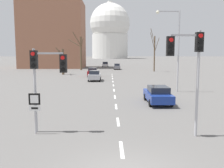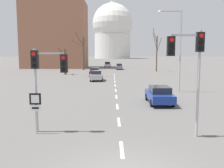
# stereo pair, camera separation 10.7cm
# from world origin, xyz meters

# --- Properties ---
(lane_stripe_0) EXTENTS (0.16, 2.00, 0.01)m
(lane_stripe_0) POSITION_xyz_m (0.00, 2.45, 0.00)
(lane_stripe_0) COLOR silver
(lane_stripe_0) RESTS_ON ground_plane
(lane_stripe_1) EXTENTS (0.16, 2.00, 0.01)m
(lane_stripe_1) POSITION_xyz_m (0.00, 6.95, 0.00)
(lane_stripe_1) COLOR silver
(lane_stripe_1) RESTS_ON ground_plane
(lane_stripe_2) EXTENTS (0.16, 2.00, 0.01)m
(lane_stripe_2) POSITION_xyz_m (0.00, 11.45, 0.00)
(lane_stripe_2) COLOR silver
(lane_stripe_2) RESTS_ON ground_plane
(lane_stripe_3) EXTENTS (0.16, 2.00, 0.01)m
(lane_stripe_3) POSITION_xyz_m (0.00, 15.95, 0.00)
(lane_stripe_3) COLOR silver
(lane_stripe_3) RESTS_ON ground_plane
(lane_stripe_4) EXTENTS (0.16, 2.00, 0.01)m
(lane_stripe_4) POSITION_xyz_m (0.00, 20.45, 0.00)
(lane_stripe_4) COLOR silver
(lane_stripe_4) RESTS_ON ground_plane
(lane_stripe_5) EXTENTS (0.16, 2.00, 0.01)m
(lane_stripe_5) POSITION_xyz_m (0.00, 24.95, 0.00)
(lane_stripe_5) COLOR silver
(lane_stripe_5) RESTS_ON ground_plane
(lane_stripe_6) EXTENTS (0.16, 2.00, 0.01)m
(lane_stripe_6) POSITION_xyz_m (0.00, 29.45, 0.00)
(lane_stripe_6) COLOR silver
(lane_stripe_6) RESTS_ON ground_plane
(lane_stripe_7) EXTENTS (0.16, 2.00, 0.01)m
(lane_stripe_7) POSITION_xyz_m (0.00, 33.95, 0.00)
(lane_stripe_7) COLOR silver
(lane_stripe_7) RESTS_ON ground_plane
(lane_stripe_8) EXTENTS (0.16, 2.00, 0.01)m
(lane_stripe_8) POSITION_xyz_m (0.00, 38.45, 0.00)
(lane_stripe_8) COLOR silver
(lane_stripe_8) RESTS_ON ground_plane
(lane_stripe_9) EXTENTS (0.16, 2.00, 0.01)m
(lane_stripe_9) POSITION_xyz_m (0.00, 42.95, 0.00)
(lane_stripe_9) COLOR silver
(lane_stripe_9) RESTS_ON ground_plane
(traffic_signal_near_left) EXTENTS (1.89, 0.34, 4.48)m
(traffic_signal_near_left) POSITION_xyz_m (-3.94, 4.99, 3.38)
(traffic_signal_near_left) COLOR #B2B2B7
(traffic_signal_near_left) RESTS_ON ground_plane
(traffic_signal_near_right) EXTENTS (1.79, 0.34, 5.36)m
(traffic_signal_near_right) POSITION_xyz_m (3.40, 4.21, 4.05)
(traffic_signal_near_right) COLOR #B2B2B7
(traffic_signal_near_right) RESTS_ON ground_plane
(route_sign_post) EXTENTS (0.60, 0.08, 2.22)m
(route_sign_post) POSITION_xyz_m (-4.43, 4.63, 1.50)
(route_sign_post) COLOR #B2B2B7
(route_sign_post) RESTS_ON ground_plane
(street_lamp_right) EXTENTS (2.62, 0.36, 8.81)m
(street_lamp_right) POSITION_xyz_m (6.54, 19.20, 5.41)
(street_lamp_right) COLOR #B2B2B7
(street_lamp_right) RESTS_ON ground_plane
(sedan_near_left) EXTENTS (1.95, 3.88, 1.67)m
(sedan_near_left) POSITION_xyz_m (-1.85, 71.93, 0.83)
(sedan_near_left) COLOR silver
(sedan_near_left) RESTS_ON ground_plane
(sedan_near_right) EXTENTS (1.92, 4.59, 1.48)m
(sedan_near_right) POSITION_xyz_m (3.59, 12.74, 0.76)
(sedan_near_right) COLOR navy
(sedan_near_right) RESTS_ON ground_plane
(sedan_mid_centre) EXTENTS (1.88, 4.05, 1.62)m
(sedan_mid_centre) POSITION_xyz_m (-3.62, 38.14, 0.83)
(sedan_mid_centre) COLOR maroon
(sedan_mid_centre) RESTS_ON ground_plane
(sedan_far_left) EXTENTS (1.91, 4.08, 1.62)m
(sedan_far_left) POSITION_xyz_m (-2.86, 30.69, 0.82)
(sedan_far_left) COLOR #B7B7BC
(sedan_far_left) RESTS_ON ground_plane
(sedan_far_right) EXTENTS (1.69, 4.59, 1.58)m
(sedan_far_right) POSITION_xyz_m (1.50, 59.14, 0.80)
(sedan_far_right) COLOR slate
(sedan_far_right) RESTS_ON ground_plane
(bare_tree_left_near) EXTENTS (4.17, 2.48, 9.78)m
(bare_tree_left_near) POSITION_xyz_m (-8.02, 56.98, 4.71)
(bare_tree_left_near) COLOR brown
(bare_tree_left_near) RESTS_ON ground_plane
(bare_tree_right_near) EXTENTS (2.14, 2.91, 9.93)m
(bare_tree_right_near) POSITION_xyz_m (10.15, 51.34, 4.66)
(bare_tree_right_near) COLOR brown
(bare_tree_right_near) RESTS_ON ground_plane
(bare_tree_left_far) EXTENTS (1.63, 3.99, 5.50)m
(bare_tree_left_far) POSITION_xyz_m (-10.01, 42.53, 2.81)
(bare_tree_left_far) COLOR brown
(bare_tree_left_far) RESTS_ON ground_plane
(capitol_dome) EXTENTS (35.52, 35.52, 50.18)m
(capitol_dome) POSITION_xyz_m (0.00, 218.90, 24.44)
(capitol_dome) COLOR silver
(capitol_dome) RESTS_ON ground_plane
(apartment_block_left) EXTENTS (18.00, 14.00, 19.65)m
(apartment_block_left) POSITION_xyz_m (-17.34, 68.32, 9.82)
(apartment_block_left) COLOR #9E664C
(apartment_block_left) RESTS_ON ground_plane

